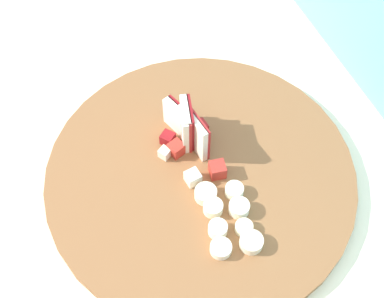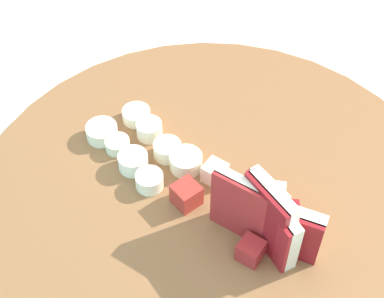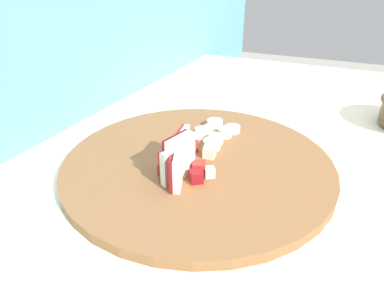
{
  "view_description": "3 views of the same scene",
  "coord_description": "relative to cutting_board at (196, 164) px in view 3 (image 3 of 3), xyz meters",
  "views": [
    {
      "loc": [
        0.33,
        -0.05,
        1.52
      ],
      "look_at": [
        -0.01,
        0.07,
        0.99
      ],
      "focal_mm": 47.03,
      "sensor_mm": 36.0,
      "label": 1
    },
    {
      "loc": [
        -0.19,
        0.31,
        1.33
      ],
      "look_at": [
        0.03,
        0.07,
        0.97
      ],
      "focal_mm": 53.78,
      "sensor_mm": 36.0,
      "label": 2
    },
    {
      "loc": [
        -0.41,
        -0.1,
        1.2
      ],
      "look_at": [
        0.0,
        0.1,
        0.95
      ],
      "focal_mm": 30.9,
      "sensor_mm": 36.0,
      "label": 3
    }
  ],
  "objects": [
    {
      "name": "apple_wedge_fan",
      "position": [
        -0.05,
        0.0,
        0.04
      ],
      "size": [
        0.09,
        0.04,
        0.06
      ],
      "color": "maroon",
      "rests_on": "cutting_board"
    },
    {
      "name": "banana_slice_rows",
      "position": [
        0.08,
        0.0,
        0.01
      ],
      "size": [
        0.11,
        0.07,
        0.02
      ],
      "color": "#F4EAC6",
      "rests_on": "cutting_board"
    },
    {
      "name": "tile_backsplash",
      "position": [
        0.0,
        0.31,
        -0.18
      ],
      "size": [
        2.4,
        0.04,
        1.5
      ],
      "primitive_type": "cube",
      "color": "#5BA3C1",
      "rests_on": "ground"
    },
    {
      "name": "apple_dice_pile",
      "position": [
        -0.02,
        -0.0,
        0.02
      ],
      "size": [
        0.1,
        0.08,
        0.02
      ],
      "color": "beige",
      "rests_on": "cutting_board"
    },
    {
      "name": "cutting_board",
      "position": [
        0.0,
        0.0,
        0.0
      ],
      "size": [
        0.42,
        0.42,
        0.02
      ],
      "primitive_type": "cylinder",
      "color": "brown",
      "rests_on": "tiled_countertop"
    }
  ]
}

